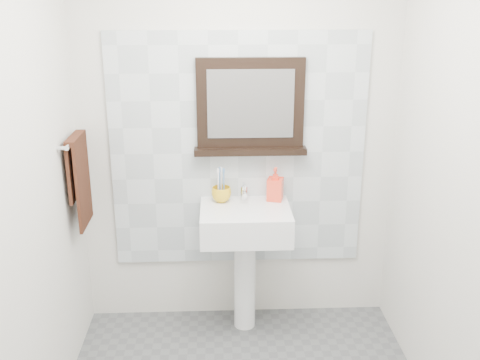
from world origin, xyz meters
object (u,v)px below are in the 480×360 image
soap_dispenser (275,184)px  hand_towel (79,174)px  framed_mirror (250,109)px  toothbrush_cup (221,194)px  pedestal_sink (245,235)px

soap_dispenser → hand_towel: size_ratio=0.39×
framed_mirror → soap_dispenser: bearing=-21.0°
soap_dispenser → toothbrush_cup: bearing=-162.6°
toothbrush_cup → hand_towel: bearing=-169.8°
pedestal_sink → toothbrush_cup: bearing=142.4°
toothbrush_cup → hand_towel: hand_towel is taller
pedestal_sink → toothbrush_cup: size_ratio=7.86×
pedestal_sink → hand_towel: 1.07m
pedestal_sink → soap_dispenser: 0.37m
soap_dispenser → framed_mirror: framed_mirror is taller
toothbrush_cup → soap_dispenser: soap_dispenser is taller
pedestal_sink → framed_mirror: size_ratio=1.38×
pedestal_sink → soap_dispenser: (0.20, 0.13, 0.29)m
toothbrush_cup → soap_dispenser: (0.34, 0.01, 0.06)m
toothbrush_cup → hand_towel: (-0.83, -0.15, 0.20)m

